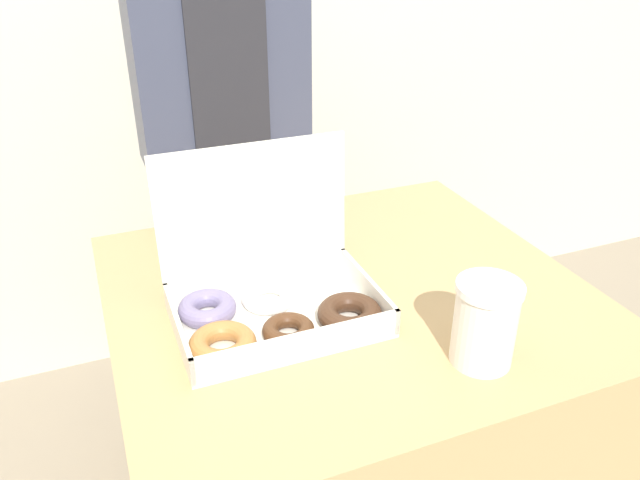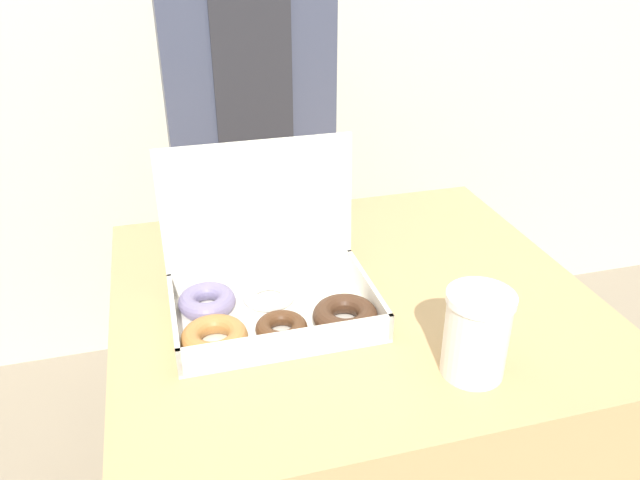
{
  "view_description": "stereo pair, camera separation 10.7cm",
  "coord_description": "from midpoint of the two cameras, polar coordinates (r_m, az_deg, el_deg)",
  "views": [
    {
      "loc": [
        -0.42,
        -0.91,
        1.41
      ],
      "look_at": [
        -0.07,
        -0.03,
        0.91
      ],
      "focal_mm": 35.0,
      "sensor_mm": 36.0,
      "label": 1
    },
    {
      "loc": [
        -0.32,
        -0.94,
        1.41
      ],
      "look_at": [
        -0.07,
        -0.03,
        0.91
      ],
      "focal_mm": 35.0,
      "sensor_mm": 36.0,
      "label": 2
    }
  ],
  "objects": [
    {
      "name": "table",
      "position": [
        1.43,
        -0.02,
        -17.79
      ],
      "size": [
        0.88,
        0.79,
        0.78
      ],
      "color": "tan",
      "rests_on": "ground_plane"
    },
    {
      "name": "person_customer",
      "position": [
        1.58,
        -10.63,
        8.56
      ],
      "size": [
        0.4,
        0.22,
        1.64
      ],
      "color": "gray",
      "rests_on": "ground_plane"
    },
    {
      "name": "coffee_cup",
      "position": [
        0.99,
        11.86,
        -7.53
      ],
      "size": [
        0.1,
        0.1,
        0.14
      ],
      "color": "silver",
      "rests_on": "table"
    },
    {
      "name": "donut_box",
      "position": [
        1.08,
        -7.48,
        -5.46
      ],
      "size": [
        0.37,
        0.26,
        0.29
      ],
      "color": "silver",
      "rests_on": "table"
    }
  ]
}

